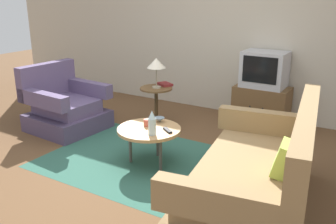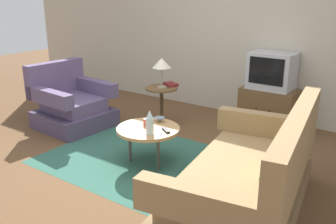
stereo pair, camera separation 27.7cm
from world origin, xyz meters
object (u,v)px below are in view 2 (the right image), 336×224
object	(u,v)px
couch	(248,183)
vase	(150,123)
armchair	(71,106)
bowl	(160,120)
mug	(147,122)
coffee_table	(148,131)
tv_remote_dark	(166,130)
tv_stand	(268,107)
side_table	(162,98)
book	(171,84)
television	(272,71)
table_lamp	(162,64)

from	to	relation	value
couch	vase	size ratio (longest dim) A/B	7.51
armchair	bowl	bearing A→B (deg)	91.01
armchair	mug	distance (m)	1.61
coffee_table	mug	bearing A→B (deg)	138.50
armchair	tv_remote_dark	xyz separation A→B (m)	(1.86, -0.29, 0.13)
armchair	couch	bearing A→B (deg)	82.01
tv_stand	side_table	bearing A→B (deg)	-144.83
tv_stand	book	size ratio (longest dim) A/B	2.94
armchair	vase	distance (m)	1.85
bowl	tv_remote_dark	distance (m)	0.31
tv_remote_dark	television	bearing A→B (deg)	112.98
armchair	coffee_table	distance (m)	1.67
television	bowl	xyz separation A→B (m)	(-0.65, -1.74, -0.35)
couch	mug	xyz separation A→B (m)	(-1.38, 0.37, 0.15)
side_table	mug	size ratio (longest dim) A/B	4.58
couch	side_table	size ratio (longest dim) A/B	3.55
side_table	table_lamp	world-z (taller)	table_lamp
side_table	tv_remote_dark	xyz separation A→B (m)	(0.83, -1.05, 0.03)
couch	side_table	distance (m)	2.38
television	bowl	bearing A→B (deg)	-110.36
coffee_table	mug	distance (m)	0.10
side_table	television	distance (m)	1.58
side_table	book	bearing A→B (deg)	77.20
couch	television	world-z (taller)	television
armchair	vase	bearing A→B (deg)	79.66
mug	book	bearing A→B (deg)	113.22
side_table	tv_remote_dark	size ratio (longest dim) A/B	3.57
couch	tv_stand	xyz separation A→B (m)	(-0.69, 2.27, -0.03)
coffee_table	mug	size ratio (longest dim) A/B	5.73
armchair	table_lamp	world-z (taller)	table_lamp
book	tv_stand	bearing A→B (deg)	58.03
television	bowl	size ratio (longest dim) A/B	4.93
armchair	side_table	size ratio (longest dim) A/B	1.72
vase	bowl	world-z (taller)	vase
vase	mug	distance (m)	0.28
television	book	distance (m)	1.42
coffee_table	side_table	size ratio (longest dim) A/B	1.25
armchair	tv_remote_dark	size ratio (longest dim) A/B	6.16
armchair	side_table	xyz separation A→B (m)	(1.03, 0.76, 0.10)
mug	tv_remote_dark	size ratio (longest dim) A/B	0.78
table_lamp	book	bearing A→B (deg)	82.03
armchair	coffee_table	size ratio (longest dim) A/B	1.38
coffee_table	tv_remote_dark	size ratio (longest dim) A/B	4.48
mug	book	distance (m)	1.31
couch	tv_remote_dark	bearing A→B (deg)	63.85
side_table	vase	size ratio (longest dim) A/B	2.11
coffee_table	side_table	world-z (taller)	side_table
coffee_table	bowl	distance (m)	0.24
coffee_table	bowl	xyz separation A→B (m)	(-0.01, 0.23, 0.06)
tv_stand	couch	bearing A→B (deg)	-73.13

